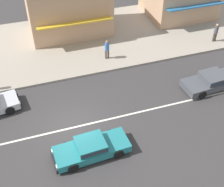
% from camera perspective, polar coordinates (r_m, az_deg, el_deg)
% --- Properties ---
extents(ground_plane, '(160.00, 160.00, 0.00)m').
position_cam_1_polar(ground_plane, '(19.63, -7.05, -6.19)').
color(ground_plane, '#383535').
extents(lane_centre_stripe, '(50.40, 0.14, 0.01)m').
position_cam_1_polar(lane_centre_stripe, '(19.63, -7.05, -6.18)').
color(lane_centre_stripe, silver).
rests_on(lane_centre_stripe, ground).
extents(kerb_strip, '(68.00, 10.00, 0.15)m').
position_cam_1_polar(kerb_strip, '(27.28, -11.71, 8.47)').
color(kerb_strip, '#9E9384').
rests_on(kerb_strip, ground).
extents(sedan_teal_0, '(4.42, 1.90, 1.06)m').
position_cam_1_polar(sedan_teal_0, '(17.76, -3.84, -9.88)').
color(sedan_teal_0, teal).
rests_on(sedan_teal_0, ground).
extents(sedan_dark_grey_4, '(4.42, 2.06, 1.06)m').
position_cam_1_polar(sedan_dark_grey_4, '(23.23, 17.83, 2.27)').
color(sedan_dark_grey_4, '#47494F').
rests_on(sedan_dark_grey_4, ground).
extents(pedestrian_mid_kerb, '(0.34, 0.34, 1.63)m').
position_cam_1_polar(pedestrian_mid_kerb, '(28.23, 18.49, 10.75)').
color(pedestrian_mid_kerb, '#4C4238').
rests_on(pedestrian_mid_kerb, kerb_strip).
extents(pedestrian_far_end, '(0.34, 0.34, 1.61)m').
position_cam_1_polar(pedestrian_far_end, '(24.58, -0.92, 8.29)').
color(pedestrian_far_end, '#4C4238').
rests_on(pedestrian_far_end, kerb_strip).
extents(shopfront_corner_warung, '(7.03, 5.07, 5.04)m').
position_cam_1_polar(shopfront_corner_warung, '(27.87, -8.02, 15.75)').
color(shopfront_corner_warung, tan).
rests_on(shopfront_corner_warung, kerb_strip).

